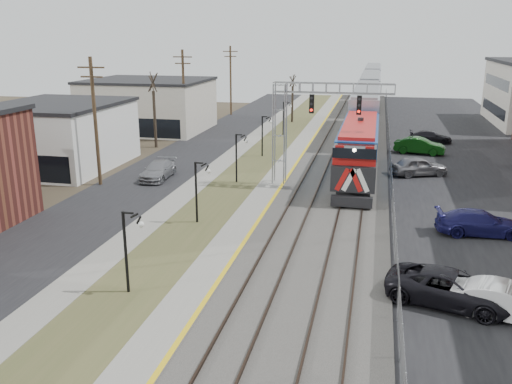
% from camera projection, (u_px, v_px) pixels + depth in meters
% --- Properties ---
extents(street_west, '(7.00, 120.00, 0.04)m').
position_uv_depth(street_west, '(180.00, 159.00, 52.16)').
color(street_west, black).
rests_on(street_west, ground).
extents(sidewalk, '(2.00, 120.00, 0.08)m').
position_uv_depth(sidewalk, '(225.00, 161.00, 51.21)').
color(sidewalk, gray).
rests_on(sidewalk, ground).
extents(grass_median, '(4.00, 120.00, 0.06)m').
position_uv_depth(grass_median, '(255.00, 163.00, 50.58)').
color(grass_median, '#464B28').
rests_on(grass_median, ground).
extents(platform, '(2.00, 120.00, 0.24)m').
position_uv_depth(platform, '(287.00, 164.00, 49.92)').
color(platform, gray).
rests_on(platform, ground).
extents(ballast_bed, '(8.00, 120.00, 0.20)m').
position_uv_depth(ballast_bed, '(342.00, 167.00, 48.88)').
color(ballast_bed, '#595651').
rests_on(ballast_bed, ground).
extents(parking_lot, '(16.00, 120.00, 0.04)m').
position_uv_depth(parking_lot, '(483.00, 175.00, 46.38)').
color(parking_lot, black).
rests_on(parking_lot, ground).
extents(platform_edge, '(0.24, 120.00, 0.01)m').
position_uv_depth(platform_edge, '(297.00, 163.00, 49.70)').
color(platform_edge, gold).
rests_on(platform_edge, platform).
extents(track_near, '(1.58, 120.00, 0.15)m').
position_uv_depth(track_near, '(320.00, 164.00, 49.25)').
color(track_near, '#2D2119').
rests_on(track_near, ballast_bed).
extents(track_far, '(1.58, 120.00, 0.15)m').
position_uv_depth(track_far, '(359.00, 166.00, 48.51)').
color(track_far, '#2D2119').
rests_on(track_far, ballast_bed).
extents(train, '(3.00, 85.85, 5.33)m').
position_uv_depth(train, '(369.00, 97.00, 77.69)').
color(train, '#124496').
rests_on(train, ground).
extents(signal_gantry, '(9.00, 1.07, 8.15)m').
position_uv_depth(signal_gantry, '(302.00, 116.00, 41.36)').
color(signal_gantry, gray).
rests_on(signal_gantry, ground).
extents(lampposts, '(0.14, 62.14, 4.00)m').
position_uv_depth(lampposts, '(198.00, 192.00, 34.37)').
color(lampposts, black).
rests_on(lampposts, ground).
extents(utility_poles, '(0.28, 80.28, 10.00)m').
position_uv_depth(utility_poles, '(95.00, 123.00, 42.02)').
color(utility_poles, '#4C3823').
rests_on(utility_poles, ground).
extents(fence, '(0.04, 120.00, 1.60)m').
position_uv_depth(fence, '(390.00, 161.00, 47.80)').
color(fence, gray).
rests_on(fence, ground).
extents(buildings_west, '(14.00, 67.00, 7.00)m').
position_uv_depth(buildings_west, '(18.00, 146.00, 43.20)').
color(buildings_west, beige).
rests_on(buildings_west, ground).
extents(bare_trees, '(12.30, 42.30, 5.95)m').
position_uv_depth(bare_trees, '(181.00, 125.00, 55.31)').
color(bare_trees, '#382D23').
rests_on(bare_trees, ground).
extents(car_lot_b, '(4.81, 2.89, 1.50)m').
position_uv_depth(car_lot_b, '(507.00, 303.00, 22.75)').
color(car_lot_b, white).
rests_on(car_lot_b, ground).
extents(car_lot_c, '(6.05, 3.97, 1.55)m').
position_uv_depth(car_lot_c, '(450.00, 289.00, 23.96)').
color(car_lot_c, black).
rests_on(car_lot_c, ground).
extents(car_lot_d, '(5.27, 2.49, 1.49)m').
position_uv_depth(car_lot_d, '(480.00, 223.00, 32.35)').
color(car_lot_d, '#18164F').
rests_on(car_lot_d, ground).
extents(car_lot_e, '(5.12, 3.55, 1.62)m').
position_uv_depth(car_lot_e, '(419.00, 167.00, 45.90)').
color(car_lot_e, slate).
rests_on(car_lot_e, ground).
extents(car_lot_f, '(5.16, 2.56, 1.62)m').
position_uv_depth(car_lot_f, '(420.00, 146.00, 54.28)').
color(car_lot_f, '#0B3B0C').
rests_on(car_lot_f, ground).
extents(car_street_b, '(2.19, 4.98, 1.42)m').
position_uv_depth(car_street_b, '(158.00, 171.00, 44.96)').
color(car_street_b, gray).
rests_on(car_street_b, ground).
extents(car_lot_g, '(4.58, 1.93, 1.32)m').
position_uv_depth(car_lot_g, '(431.00, 137.00, 59.84)').
color(car_lot_g, black).
rests_on(car_lot_g, ground).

